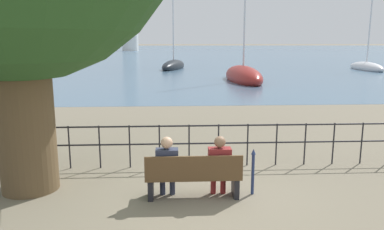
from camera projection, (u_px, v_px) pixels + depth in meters
The scene contains 12 objects.
ground_plane at pixel (193, 197), 7.40m from camera, with size 1000.00×1000.00×0.00m, color #7A705B.
harbor_water at pixel (173, 49), 164.83m from camera, with size 600.00×300.00×0.01m.
park_bench at pixel (194, 177), 7.25m from camera, with size 1.87×0.45×0.90m.
seated_person_left at pixel (167, 164), 7.25m from camera, with size 0.43×0.35×1.23m.
seated_person_right at pixel (219, 163), 7.31m from camera, with size 0.44×0.35×1.23m.
promenade_railing at pixel (189, 139), 9.08m from camera, with size 11.54×0.04×1.05m.
closed_umbrella at pixel (253, 169), 7.43m from camera, with size 0.09×0.09×0.95m.
sailboat_0 at pixel (243, 76), 29.13m from camera, with size 2.57×8.20×9.96m.
sailboat_2 at pixel (174, 66), 42.22m from camera, with size 3.58×7.73×10.56m.
sailboat_3 at pixel (26, 63), 47.65m from camera, with size 2.50×8.55×8.70m.
sailboat_4 at pixel (366, 67), 40.51m from camera, with size 2.10×7.07×9.56m.
harbor_lighthouse at pixel (129, 8), 124.64m from camera, with size 5.45×5.45×30.00m.
Camera 1 is at (-0.39, -6.94, 3.01)m, focal length 35.00 mm.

